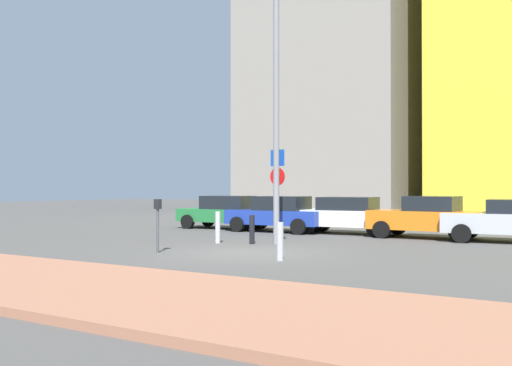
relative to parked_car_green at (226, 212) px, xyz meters
name	(u,v)px	position (x,y,z in m)	size (l,w,h in m)	color
ground_plane	(245,253)	(5.81, -7.61, -0.77)	(120.00, 120.00, 0.00)	#4C4947
sidewalk_brick	(61,284)	(5.81, -14.07, -0.70)	(40.00, 4.04, 0.14)	#9E664C
parked_car_green	(226,212)	(0.00, 0.00, 0.00)	(4.31, 2.02, 1.50)	#237238
parked_car_blue	(278,214)	(2.95, -0.42, 0.00)	(4.23, 1.89, 1.50)	#1E389E
parked_car_white	(347,214)	(5.84, 0.13, 0.01)	(4.17, 2.15, 1.49)	white
parked_car_orange	(427,217)	(9.09, -0.20, 0.02)	(4.06, 2.15, 1.55)	orange
parking_sign_post	(277,184)	(5.23, -4.63, 1.22)	(0.60, 0.12, 3.16)	gray
parking_meter	(158,218)	(3.64, -8.85, 0.21)	(0.18, 0.14, 1.53)	#4C4C51
street_lamp	(276,97)	(5.33, -4.89, 4.11)	(0.70, 0.36, 8.47)	gray
traffic_bollard_near	(252,230)	(4.65, -5.33, -0.30)	(0.17, 0.17, 0.95)	black
traffic_bollard_mid	(280,242)	(7.49, -8.62, -0.28)	(0.17, 0.17, 0.98)	#B7B7BC
traffic_bollard_far	(218,227)	(3.54, -5.70, -0.24)	(0.17, 0.17, 1.06)	#B7B7BC
building_under_construction	(338,67)	(-3.12, 20.80, 10.86)	(12.49, 12.49, 23.27)	gray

